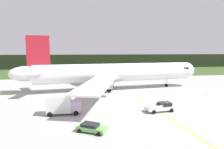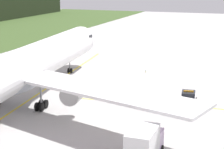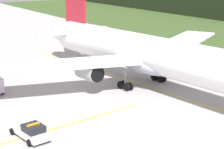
# 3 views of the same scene
# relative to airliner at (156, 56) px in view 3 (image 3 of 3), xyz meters

# --- Properties ---
(ground) EXTENTS (320.00, 320.00, 0.00)m
(ground) POSITION_rel_airliner_xyz_m (-2.34, -9.78, -5.09)
(ground) COLOR #A4A19F
(taxiway_centerline_main) EXTENTS (74.27, 8.37, 0.01)m
(taxiway_centerline_main) POSITION_rel_airliner_xyz_m (0.68, 0.07, -5.09)
(taxiway_centerline_main) COLOR yellow
(taxiway_centerline_main) RESTS_ON ground
(taxiway_centerline_spur) EXTENTS (4.14, 35.42, 0.01)m
(taxiway_centerline_spur) POSITION_rel_airliner_xyz_m (6.10, -24.40, -5.09)
(taxiway_centerline_spur) COLOR yellow
(taxiway_centerline_spur) RESTS_ON ground
(airliner) EXTENTS (56.98, 52.40, 15.95)m
(airliner) POSITION_rel_airliner_xyz_m (0.00, 0.00, 0.00)
(airliner) COLOR white
(airliner) RESTS_ON ground
(ops_pickup_truck) EXTENTS (5.81, 2.88, 1.94)m
(ops_pickup_truck) POSITION_rel_airliner_xyz_m (6.48, -22.26, -4.19)
(ops_pickup_truck) COLOR white
(ops_pickup_truck) RESTS_ON ground
(apron_cone) EXTENTS (0.60, 0.60, 0.75)m
(apron_cone) POSITION_rel_airliner_xyz_m (4.15, -20.00, -4.73)
(apron_cone) COLOR black
(apron_cone) RESTS_ON ground
(taxiway_edge_light_west) EXTENTS (0.12, 0.12, 0.49)m
(taxiway_edge_light_west) POSITION_rel_airliner_xyz_m (-24.45, -11.39, -4.82)
(taxiway_edge_light_west) COLOR yellow
(taxiway_edge_light_west) RESTS_ON ground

